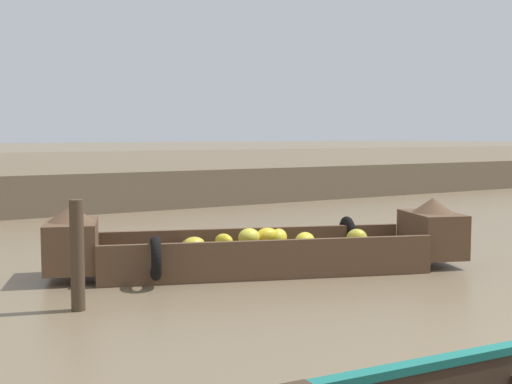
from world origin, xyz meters
TOP-DOWN VIEW (x-y plane):
  - ground_plane at (0.00, 10.00)m, footprint 300.00×300.00m
  - riverbank_strip at (0.00, 22.58)m, footprint 160.00×20.00m
  - banana_boat at (-0.32, 5.46)m, footprint 5.40×2.76m
  - mooring_post at (-2.94, 4.77)m, footprint 0.14×0.14m

SIDE VIEW (x-z plane):
  - ground_plane at x=0.00m, z-range 0.00..0.00m
  - banana_boat at x=-0.32m, z-range -0.14..0.77m
  - riverbank_strip at x=0.00m, z-range 0.00..0.92m
  - mooring_post at x=-2.94m, z-range 0.00..1.12m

